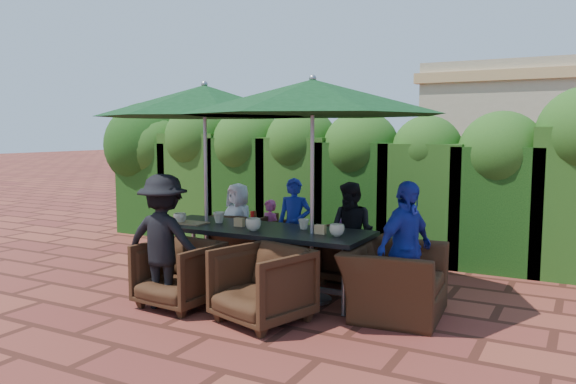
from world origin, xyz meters
The scene contains 30 objects.
ground centered at (0.00, 0.00, 0.00)m, with size 80.00×80.00×0.00m, color brown.
dining_table centered at (0.20, -0.19, 0.68)m, with size 2.63×0.90×0.75m.
umbrella_left centered at (-0.55, -0.17, 2.21)m, with size 2.58×2.58×2.46m.
umbrella_right centered at (0.91, -0.23, 2.21)m, with size 2.83×2.83×2.46m.
chair_far_left centered at (-0.69, 0.85, 0.40)m, with size 0.78×0.73×0.80m, color black.
chair_far_mid centered at (0.21, 0.76, 0.38)m, with size 0.73×0.69×0.75m, color black.
chair_far_right centered at (1.05, 0.67, 0.35)m, with size 0.69×0.65×0.71m, color black.
chair_near_left centered at (-0.25, -1.09, 0.39)m, with size 0.75×0.70×0.77m, color black.
chair_near_right centered at (0.79, -1.10, 0.41)m, with size 0.79×0.74×0.81m, color black.
chair_end_right centered at (1.85, -0.27, 0.47)m, with size 1.07×0.70×0.93m, color black.
adult_far_left centered at (-0.72, 0.79, 0.57)m, with size 0.57×0.34×1.15m, color white.
adult_far_mid centered at (0.14, 0.83, 0.62)m, with size 0.45×0.37×1.25m, color #1C2B9C.
adult_far_right centered at (1.00, 0.71, 0.62)m, with size 0.59×0.36×1.24m, color black.
adult_near_left centered at (-0.37, -1.18, 0.71)m, with size 0.91×0.42×1.42m, color black.
adult_end_right centered at (1.96, -0.28, 0.69)m, with size 0.81×0.40×1.37m, color #1C2B9C.
child_left centered at (-0.31, 0.94, 0.46)m, with size 0.33×0.27×0.92m, color #E14F94.
child_right centered at (0.73, 0.94, 0.37)m, with size 0.27×0.22×0.74m, color #7C4393.
pedestrian_a centered at (1.87, 4.08, 0.78)m, with size 1.45×0.52×1.55m, color #217C3D.
pedestrian_b centered at (2.58, 4.27, 0.82)m, with size 0.79×0.48×1.65m, color #E14F94.
cup_a centered at (-0.81, -0.37, 0.81)m, with size 0.16×0.16×0.12m, color beige.
cup_b centered at (-0.40, -0.13, 0.82)m, with size 0.14×0.14×0.13m, color beige.
cup_c centered at (0.25, -0.38, 0.82)m, with size 0.18×0.18×0.14m, color beige.
cup_d centered at (0.71, -0.03, 0.81)m, with size 0.12×0.12×0.12m, color beige.
cup_e centered at (1.21, -0.25, 0.81)m, with size 0.16×0.16×0.13m, color beige.
ketchup_bottle centered at (0.05, -0.08, 0.83)m, with size 0.04×0.04×0.17m, color #B20C0A.
sauce_bottle centered at (0.06, -0.05, 0.83)m, with size 0.04×0.04×0.17m, color #4C230C.
serving_tray centered at (-0.65, -0.33, 0.76)m, with size 0.35×0.25×0.02m, color olive.
number_block_left centered at (-0.04, -0.23, 0.80)m, with size 0.12×0.06×0.10m, color tan.
number_block_right centered at (1.00, -0.21, 0.80)m, with size 0.12×0.06×0.10m, color tan.
hedge_wall centered at (-0.19, 2.32, 1.30)m, with size 9.10×1.60×2.43m.
Camera 1 is at (3.53, -5.68, 1.86)m, focal length 35.00 mm.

